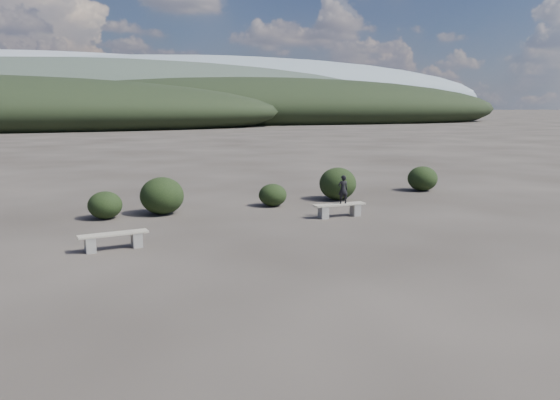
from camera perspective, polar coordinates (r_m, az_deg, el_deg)
name	(u,v)px	position (r m, az deg, el deg)	size (l,w,h in m)	color
ground	(332,278)	(11.58, 5.48, -8.16)	(1200.00, 1200.00, 0.00)	#2A2520
bench_left	(114,240)	(14.33, -16.98, -3.98)	(1.74, 0.60, 0.43)	slate
bench_right	(340,209)	(17.86, 6.24, -0.93)	(1.77, 0.43, 0.44)	slate
seated_person	(343,189)	(17.81, 6.60, 1.11)	(0.34, 0.22, 0.93)	black
shrub_a	(105,205)	(18.33, -17.81, -0.51)	(1.08, 1.08, 0.89)	black
shrub_b	(162,196)	(18.60, -12.23, 0.44)	(1.45, 1.45, 1.25)	black
shrub_c	(273,195)	(19.70, -0.77, 0.53)	(1.01, 1.01, 0.81)	black
shrub_d	(338,184)	(21.16, 6.06, 1.71)	(1.43, 1.43, 1.25)	black
shrub_e	(423,179)	(24.10, 14.67, 2.18)	(1.26, 1.26, 1.05)	black
mountain_ridges	(81,95)	(349.14, -20.12, 10.29)	(500.00, 400.00, 56.00)	black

